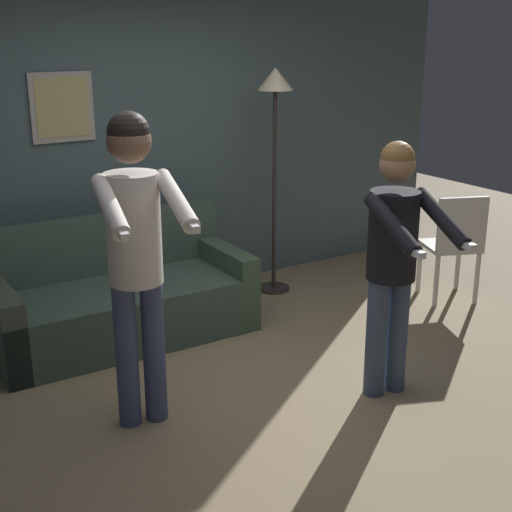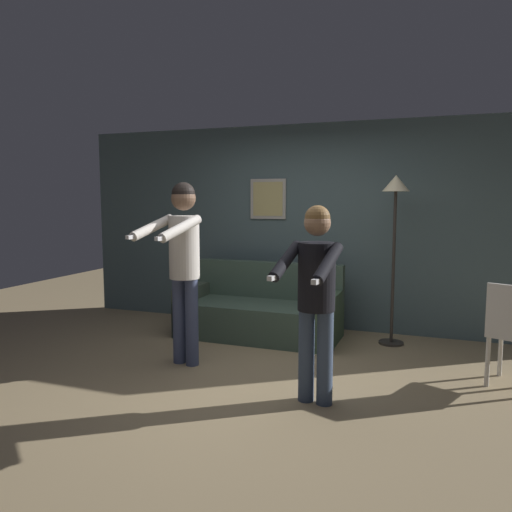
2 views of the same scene
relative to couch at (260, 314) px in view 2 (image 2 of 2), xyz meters
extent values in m
plane|color=#9D8761|center=(0.44, -1.35, -0.28)|extent=(12.00, 12.00, 0.00)
cube|color=#4A5F62|center=(0.44, 0.69, 1.02)|extent=(6.40, 0.06, 2.60)
cube|color=#B7B2A8|center=(-0.12, 0.64, 1.38)|extent=(0.48, 0.02, 0.52)
cube|color=tan|center=(-0.12, 0.63, 1.38)|extent=(0.40, 0.01, 0.44)
cube|color=#415647|center=(0.00, -0.04, -0.07)|extent=(1.91, 0.87, 0.42)
cube|color=#415647|center=(0.00, 0.31, 0.37)|extent=(1.90, 0.16, 0.45)
cube|color=#455141|center=(-0.87, -0.04, 0.01)|extent=(0.17, 0.85, 0.58)
cube|color=#405A40|center=(0.87, -0.05, 0.01)|extent=(0.17, 0.85, 0.58)
cylinder|color=#332D28|center=(1.53, 0.21, -0.27)|extent=(0.28, 0.28, 0.02)
cylinder|color=#332D28|center=(1.53, 0.21, 0.60)|extent=(0.04, 0.04, 1.72)
cone|color=#F9EAB7|center=(1.53, 0.21, 1.55)|extent=(0.30, 0.30, 0.18)
cylinder|color=#424D73|center=(-0.44, -1.20, 0.16)|extent=(0.13, 0.13, 0.87)
cylinder|color=#424D73|center=(-0.28, -1.23, 0.16)|extent=(0.13, 0.13, 0.87)
cylinder|color=silver|center=(-0.36, -1.22, 0.91)|extent=(0.30, 0.30, 0.62)
sphere|color=brown|center=(-0.36, -1.22, 1.38)|extent=(0.24, 0.24, 0.24)
sphere|color=black|center=(-0.36, -1.22, 1.43)|extent=(0.23, 0.23, 0.23)
cylinder|color=silver|center=(-0.57, -1.45, 1.11)|extent=(0.18, 0.56, 0.24)
cube|color=white|center=(-0.62, -1.70, 1.04)|extent=(0.07, 0.15, 0.04)
cylinder|color=silver|center=(-0.24, -1.51, 1.11)|extent=(0.18, 0.56, 0.24)
cube|color=white|center=(-0.28, -1.76, 1.04)|extent=(0.07, 0.15, 0.04)
cylinder|color=#3F506B|center=(1.01, -1.70, 0.11)|extent=(0.13, 0.13, 0.77)
cylinder|color=#3F506B|center=(1.17, -1.72, 0.11)|extent=(0.13, 0.13, 0.77)
cylinder|color=black|center=(1.09, -1.71, 0.76)|extent=(0.30, 0.30, 0.54)
sphere|color=#9E7556|center=(1.09, -1.71, 1.19)|extent=(0.21, 0.21, 0.21)
sphere|color=brown|center=(1.09, -1.71, 1.23)|extent=(0.20, 0.20, 0.20)
cylinder|color=black|center=(0.89, -1.90, 0.91)|extent=(0.15, 0.48, 0.28)
cube|color=white|center=(0.87, -2.12, 0.81)|extent=(0.06, 0.15, 0.04)
cylinder|color=black|center=(1.23, -1.95, 0.91)|extent=(0.15, 0.48, 0.28)
cube|color=white|center=(1.20, -2.17, 0.81)|extent=(0.06, 0.15, 0.04)
cylinder|color=silver|center=(2.58, -0.51, -0.05)|extent=(0.04, 0.04, 0.45)
cylinder|color=silver|center=(2.44, -0.84, -0.05)|extent=(0.04, 0.04, 0.45)
cube|color=silver|center=(2.60, -0.92, 0.43)|extent=(0.40, 0.19, 0.45)
camera|label=1|loc=(-1.79, -4.73, 1.95)|focal=50.00mm
camera|label=2|loc=(1.99, -5.56, 1.38)|focal=35.00mm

